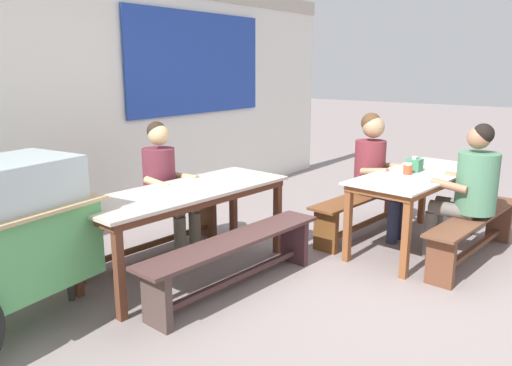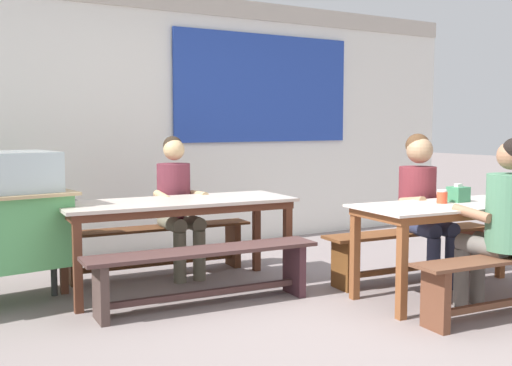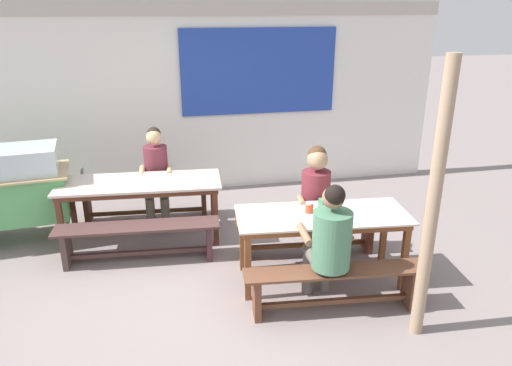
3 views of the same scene
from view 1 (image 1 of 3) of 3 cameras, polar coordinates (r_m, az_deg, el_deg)
name	(u,v)px [view 1 (image 1 of 3)]	position (r m, az deg, el deg)	size (l,w,h in m)	color
ground_plane	(351,278)	(4.34, 10.76, -10.61)	(40.00, 40.00, 0.00)	gray
backdrop_wall	(131,94)	(5.78, -14.11, 9.85)	(7.58, 0.23, 2.73)	white
dining_table_far	(186,197)	(4.21, -7.98, -1.62)	(1.93, 0.82, 0.74)	beige
dining_table_near	(418,181)	(5.03, 17.99, 0.23)	(1.76, 0.83, 0.74)	beige
bench_far_back	(147,226)	(4.74, -12.29, -4.86)	(1.76, 0.39, 0.44)	#553019
bench_far_front	(235,254)	(3.94, -2.40, -8.15)	(1.79, 0.44, 0.44)	#4C312F
bench_near_back	(365,207)	(5.36, 12.28, -2.70)	(1.66, 0.44, 0.44)	brown
bench_near_front	(474,231)	(4.93, 23.61, -5.01)	(1.70, 0.42, 0.44)	brown
person_center_facing	(165,182)	(4.67, -10.33, 0.08)	(0.42, 0.57, 1.25)	#676451
person_right_near_table	(376,167)	(5.28, 13.48, 1.83)	(0.47, 0.59, 1.27)	#2A304A
person_near_front	(469,185)	(4.78, 23.14, -0.25)	(0.46, 0.57, 1.26)	#65605A
tissue_box	(414,165)	(5.09, 17.62, 1.99)	(0.14, 0.13, 0.14)	#377C53
condiment_jar	(408,169)	(4.91, 16.92, 1.55)	(0.08, 0.08, 0.11)	#D74429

